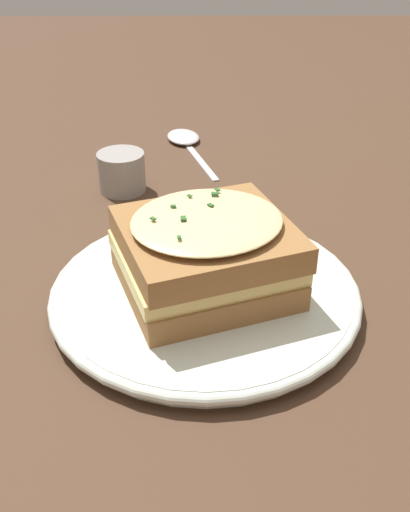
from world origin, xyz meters
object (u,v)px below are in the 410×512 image
object	(u,v)px
spoon	(185,140)
condiment_pot	(122,172)
sandwich	(206,252)
dinner_plate	(205,293)

from	to	relation	value
spoon	condiment_pot	world-z (taller)	condiment_pot
sandwich	spoon	bearing A→B (deg)	93.79
condiment_pot	sandwich	bearing A→B (deg)	-66.79
spoon	condiment_pot	xyz separation A→B (m)	(-0.07, -0.14, 0.02)
dinner_plate	sandwich	distance (m)	0.04
spoon	condiment_pot	bearing A→B (deg)	-133.12
dinner_plate	condiment_pot	bearing A→B (deg)	113.12
dinner_plate	spoon	distance (m)	0.35
condiment_pot	dinner_plate	bearing A→B (deg)	-66.88
sandwich	spoon	size ratio (longest dim) A/B	0.99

